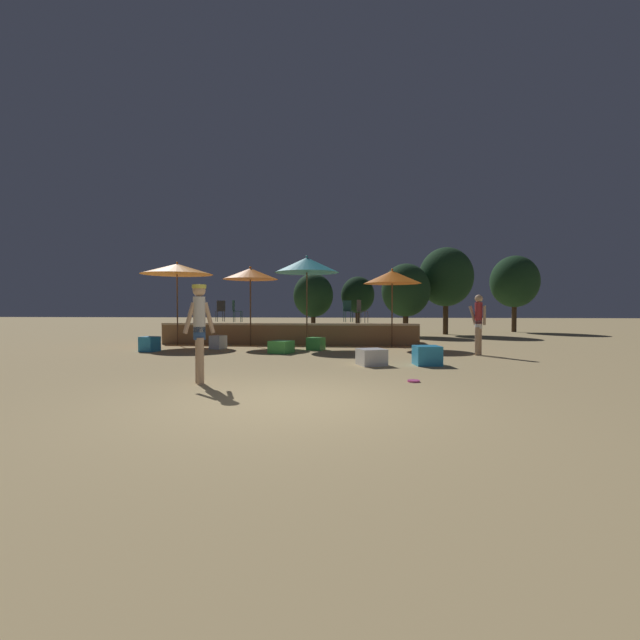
{
  "coord_description": "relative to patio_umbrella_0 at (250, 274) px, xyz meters",
  "views": [
    {
      "loc": [
        1.07,
        -6.31,
        1.39
      ],
      "look_at": [
        0.0,
        4.87,
        1.1
      ],
      "focal_mm": 24.0,
      "sensor_mm": 36.0,
      "label": 1
    }
  ],
  "objects": [
    {
      "name": "patio_umbrella_3",
      "position": [
        -2.85,
        -0.04,
        0.2
      ],
      "size": [
        2.69,
        2.69,
        3.19
      ],
      "color": "brown",
      "rests_on": "ground"
    },
    {
      "name": "bistro_chair_3",
      "position": [
        -0.99,
        1.38,
        -1.32
      ],
      "size": [
        0.4,
        0.4,
        0.9
      ],
      "rotation": [
        0.0,
        0.0,
        1.66
      ],
      "color": "#1E4C47",
      "rests_on": "wooden_deck"
    },
    {
      "name": "background_tree_1",
      "position": [
        13.32,
        10.84,
        0.31
      ],
      "size": [
        2.81,
        2.81,
        4.57
      ],
      "color": "#3D2B1C",
      "rests_on": "ground"
    },
    {
      "name": "cube_seat_1",
      "position": [
        2.64,
        -1.49,
        -2.49
      ],
      "size": [
        0.63,
        0.63,
        0.42
      ],
      "rotation": [
        0.0,
        0.0,
        -0.31
      ],
      "color": "#4CC651",
      "rests_on": "ground"
    },
    {
      "name": "background_tree_0",
      "position": [
        6.44,
        6.44,
        -0.37
      ],
      "size": [
        2.47,
        2.47,
        3.7
      ],
      "color": "#3D2B1C",
      "rests_on": "ground"
    },
    {
      "name": "bistro_chair_2",
      "position": [
        -1.83,
        2.0,
        -1.32
      ],
      "size": [
        0.47,
        0.47,
        0.9
      ],
      "rotation": [
        0.0,
        0.0,
        3.71
      ],
      "color": "#2D3338",
      "rests_on": "wooden_deck"
    },
    {
      "name": "cube_seat_5",
      "position": [
        4.42,
        -5.22,
        -2.5
      ],
      "size": [
        0.8,
        0.8,
        0.4
      ],
      "rotation": [
        0.0,
        0.0,
        0.38
      ],
      "color": "white",
      "rests_on": "ground"
    },
    {
      "name": "person_0",
      "position": [
        7.66,
        -2.63,
        -1.7
      ],
      "size": [
        0.46,
        0.37,
        1.81
      ],
      "rotation": [
        0.0,
        0.0,
        4.07
      ],
      "color": "tan",
      "rests_on": "ground"
    },
    {
      "name": "background_tree_3",
      "position": [
        1.27,
        9.98,
        -0.5
      ],
      "size": [
        2.41,
        2.41,
        3.53
      ],
      "color": "#3D2B1C",
      "rests_on": "ground"
    },
    {
      "name": "frisbee_disc",
      "position": [
        5.16,
        -7.57,
        -2.68
      ],
      "size": [
        0.24,
        0.24,
        0.03
      ],
      "color": "#E54C99",
      "rests_on": "ground"
    },
    {
      "name": "wooden_deck",
      "position": [
        1.36,
        1.51,
        -2.32
      ],
      "size": [
        9.92,
        2.63,
        0.84
      ],
      "color": "olive",
      "rests_on": "ground"
    },
    {
      "name": "patio_umbrella_0",
      "position": [
        0.0,
        0.0,
        0.0
      ],
      "size": [
        2.07,
        2.07,
        3.0
      ],
      "color": "brown",
      "rests_on": "ground"
    },
    {
      "name": "bistro_chair_1",
      "position": [
        3.6,
        2.07,
        -1.32
      ],
      "size": [
        0.43,
        0.43,
        0.9
      ],
      "rotation": [
        0.0,
        0.0,
        0.3
      ],
      "color": "#1E4C47",
      "rests_on": "wooden_deck"
    },
    {
      "name": "bistro_chair_0",
      "position": [
        4.15,
        1.08,
        -1.32
      ],
      "size": [
        0.45,
        0.45,
        0.9
      ],
      "rotation": [
        0.0,
        0.0,
        1.16
      ],
      "color": "#47474C",
      "rests_on": "wooden_deck"
    },
    {
      "name": "patio_umbrella_1",
      "position": [
        5.29,
        -0.03,
        -0.16
      ],
      "size": [
        2.1,
        2.1,
        2.86
      ],
      "color": "brown",
      "rests_on": "ground"
    },
    {
      "name": "patio_umbrella_2",
      "position": [
        2.19,
        -0.35,
        0.27
      ],
      "size": [
        2.34,
        2.34,
        3.33
      ],
      "color": "brown",
      "rests_on": "ground"
    },
    {
      "name": "cube_seat_4",
      "position": [
        1.67,
        -2.61,
        -2.51
      ],
      "size": [
        0.8,
        0.8,
        0.39
      ],
      "rotation": [
        0.0,
        0.0,
        -0.34
      ],
      "color": "#4CC651",
      "rests_on": "ground"
    },
    {
      "name": "background_tree_4",
      "position": [
        8.74,
        7.93,
        0.4
      ],
      "size": [
        2.9,
        2.9,
        4.71
      ],
      "color": "#3D2B1C",
      "rests_on": "ground"
    },
    {
      "name": "ground_plane",
      "position": [
        3.08,
        -9.5,
        -2.7
      ],
      "size": [
        120.0,
        120.0,
        0.0
      ],
      "primitive_type": "plane",
      "color": "tan"
    },
    {
      "name": "cube_seat_3",
      "position": [
        5.78,
        -5.08,
        -2.46
      ],
      "size": [
        0.69,
        0.69,
        0.48
      ],
      "rotation": [
        0.0,
        0.0,
        0.14
      ],
      "color": "#2D9EDB",
      "rests_on": "ground"
    },
    {
      "name": "cube_seat_0",
      "position": [
        -2.71,
        -2.5,
        -2.46
      ],
      "size": [
        0.6,
        0.6,
        0.48
      ],
      "rotation": [
        0.0,
        0.0,
        -0.24
      ],
      "color": "#2D9EDB",
      "rests_on": "ground"
    },
    {
      "name": "cube_seat_2",
      "position": [
        -0.77,
        -1.43,
        -2.47
      ],
      "size": [
        0.57,
        0.57,
        0.47
      ],
      "rotation": [
        0.0,
        0.0,
        -0.34
      ],
      "color": "white",
      "rests_on": "ground"
    },
    {
      "name": "person_1",
      "position": [
        1.16,
        -8.13,
        -1.63
      ],
      "size": [
        0.55,
        0.37,
        1.85
      ],
      "rotation": [
        0.0,
        0.0,
        2.1
      ],
      "color": "tan",
      "rests_on": "ground"
    },
    {
      "name": "background_tree_2",
      "position": [
        3.95,
        11.37,
        -0.45
      ],
      "size": [
        2.1,
        2.1,
        3.43
      ],
      "color": "#3D2B1C",
      "rests_on": "ground"
    }
  ]
}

